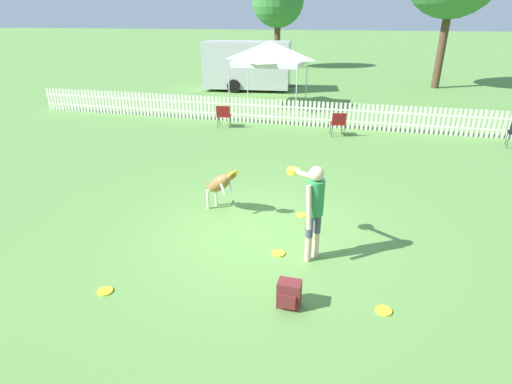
# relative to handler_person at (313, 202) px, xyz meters

# --- Properties ---
(ground_plane) EXTENTS (240.00, 240.00, 0.00)m
(ground_plane) POSITION_rel_handler_person_xyz_m (-0.96, 0.56, -1.01)
(ground_plane) COLOR #5B8C42
(handler_person) EXTENTS (0.75, 0.98, 1.61)m
(handler_person) POSITION_rel_handler_person_xyz_m (0.00, 0.00, 0.00)
(handler_person) COLOR beige
(handler_person) RESTS_ON ground_plane
(leaping_dog) EXTENTS (1.01, 0.70, 1.03)m
(leaping_dog) POSITION_rel_handler_person_xyz_m (-1.98, 1.22, -0.38)
(leaping_dog) COLOR olive
(leaping_dog) RESTS_ON ground_plane
(frisbee_near_handler) EXTENTS (0.22, 0.22, 0.02)m
(frisbee_near_handler) POSITION_rel_handler_person_xyz_m (1.15, -1.08, -1.00)
(frisbee_near_handler) COLOR yellow
(frisbee_near_handler) RESTS_ON ground_plane
(frisbee_near_dog) EXTENTS (0.22, 0.22, 0.02)m
(frisbee_near_dog) POSITION_rel_handler_person_xyz_m (-0.52, -0.04, -1.00)
(frisbee_near_dog) COLOR yellow
(frisbee_near_dog) RESTS_ON ground_plane
(frisbee_midfield) EXTENTS (0.22, 0.22, 0.02)m
(frisbee_midfield) POSITION_rel_handler_person_xyz_m (-0.35, 1.47, -1.00)
(frisbee_midfield) COLOR yellow
(frisbee_midfield) RESTS_ON ground_plane
(frisbee_far_scatter) EXTENTS (0.22, 0.22, 0.02)m
(frisbee_far_scatter) POSITION_rel_handler_person_xyz_m (-2.75, -1.68, -1.00)
(frisbee_far_scatter) COLOR yellow
(frisbee_far_scatter) RESTS_ON ground_plane
(backpack_on_grass) EXTENTS (0.32, 0.26, 0.40)m
(backpack_on_grass) POSITION_rel_handler_person_xyz_m (-0.12, -1.30, -0.81)
(backpack_on_grass) COLOR maroon
(backpack_on_grass) RESTS_ON ground_plane
(picket_fence) EXTENTS (22.82, 0.04, 0.91)m
(picket_fence) POSITION_rel_handler_person_xyz_m (-0.96, 8.60, -0.55)
(picket_fence) COLOR silver
(picket_fence) RESTS_ON ground_plane
(folding_chair_center) EXTENTS (0.56, 0.57, 0.80)m
(folding_chair_center) POSITION_rel_handler_person_xyz_m (-4.13, 7.66, -0.53)
(folding_chair_center) COLOR #333338
(folding_chair_center) RESTS_ON ground_plane
(folding_chair_green_right) EXTENTS (0.56, 0.58, 0.81)m
(folding_chair_green_right) POSITION_rel_handler_person_xyz_m (-0.10, 7.54, -0.53)
(folding_chair_green_right) COLOR #333338
(folding_chair_green_right) RESTS_ON ground_plane
(canopy_tent_main) EXTENTS (2.84, 2.84, 2.75)m
(canopy_tent_main) POSITION_rel_handler_person_xyz_m (-3.36, 11.59, 1.26)
(canopy_tent_main) COLOR silver
(canopy_tent_main) RESTS_ON ground_plane
(equipment_trailer) EXTENTS (5.39, 2.54, 2.48)m
(equipment_trailer) POSITION_rel_handler_person_xyz_m (-5.52, 15.62, 0.30)
(equipment_trailer) COLOR #B7B7B7
(equipment_trailer) RESTS_ON ground_plane
(tree_left_grove) EXTENTS (3.82, 3.82, 6.68)m
(tree_left_grove) POSITION_rel_handler_person_xyz_m (-6.12, 26.05, 3.72)
(tree_left_grove) COLOR #4C3823
(tree_left_grove) RESTS_ON ground_plane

